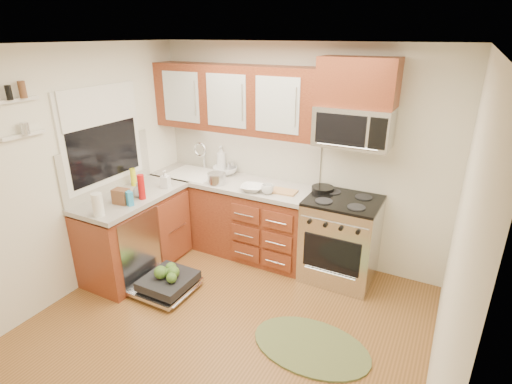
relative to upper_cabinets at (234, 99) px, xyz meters
The scene contains 37 objects.
floor 2.55m from the upper_cabinets, 65.28° to the right, with size 3.50×3.50×0.00m, color brown.
ceiling 1.84m from the upper_cabinets, 65.28° to the right, with size 3.50×3.50×0.00m, color white.
wall_back 0.97m from the upper_cabinets, 13.57° to the left, with size 3.50×0.04×2.50m, color silver.
wall_left 1.98m from the upper_cabinets, 123.06° to the right, with size 0.04×3.50×2.50m, color silver.
wall_right 3.00m from the upper_cabinets, 32.47° to the right, with size 0.04×3.50×2.50m, color silver.
base_cabinet_back 1.46m from the upper_cabinets, 90.00° to the right, with size 2.05×0.60×0.85m, color #5E2215.
base_cabinet_left 1.93m from the upper_cabinets, 124.62° to the right, with size 0.60×1.25×0.85m, color #5E2215.
countertop_back 0.98m from the upper_cabinets, 90.00° to the right, with size 2.07×0.64×0.05m, color #B1AAA2.
countertop_left 1.60m from the upper_cabinets, 124.25° to the right, with size 0.64×1.27×0.05m, color #B1AAA2.
backsplash_back 0.68m from the upper_cabinets, 90.00° to the left, with size 2.05×0.02×0.57m, color beige.
backsplash_left 1.60m from the upper_cabinets, 133.89° to the right, with size 0.02×1.25×0.57m, color beige.
upper_cabinets is the anchor object (origin of this frame).
cabinet_over_mw 1.43m from the upper_cabinets, ahead, with size 0.76×0.35×0.47m, color #5E2215.
range 1.99m from the upper_cabinets, ahead, with size 0.76×0.64×0.95m, color silver, non-canonical shape.
microwave 1.42m from the upper_cabinets, ahead, with size 0.76×0.38×0.40m, color silver, non-canonical shape.
sink 1.21m from the upper_cabinets, 163.55° to the right, with size 0.62×0.50×0.26m, color white, non-canonical shape.
dishwasher 2.19m from the upper_cabinets, 96.04° to the right, with size 0.70×0.60×0.20m, color silver, non-canonical shape.
window 1.51m from the upper_cabinets, 133.21° to the right, with size 0.03×1.05×1.05m, color white, non-canonical shape.
window_blind 1.46m from the upper_cabinets, 132.50° to the right, with size 0.02×0.96×0.40m, color white.
shelf_upper 2.17m from the upper_cabinets, 117.33° to the right, with size 0.04×0.40×0.03m, color white.
shelf_lower 2.17m from the upper_cabinets, 117.33° to the right, with size 0.04×0.40×0.03m, color white.
rug 2.76m from the upper_cabinets, 41.08° to the right, with size 1.06×0.69×0.02m, color #5B6B3D, non-canonical shape.
skillet 1.44m from the upper_cabinets, ahead, with size 0.25×0.25×0.05m, color black.
stock_pot 0.94m from the upper_cabinets, 102.39° to the right, with size 0.22×0.22×0.13m, color silver.
cutting_board 1.21m from the upper_cabinets, 15.35° to the right, with size 0.28×0.18×0.02m, color #B77D53.
canister 0.89m from the upper_cabinets, 145.65° to the left, with size 0.09×0.09×0.15m, color silver.
paper_towel_roll 1.90m from the upper_cabinets, 110.67° to the right, with size 0.11×0.11×0.23m, color white.
mustard_bottle 1.48m from the upper_cabinets, 137.71° to the right, with size 0.06×0.06×0.20m, color yellow.
red_bottle 1.45m from the upper_cabinets, 115.98° to the right, with size 0.07×0.07×0.27m, color #B80F0F.
wooden_box 1.67m from the upper_cabinets, 116.40° to the right, with size 0.16×0.11×0.16m, color brown.
blue_carton 1.63m from the upper_cabinets, 112.53° to the right, with size 0.09×0.06×0.15m, color #2A8EC7.
bowl_a 1.05m from the upper_cabinets, 38.97° to the right, with size 0.26×0.26×0.06m, color #999999.
bowl_b 0.92m from the upper_cabinets, behind, with size 0.31×0.31×0.10m, color #999999.
cup 1.12m from the upper_cabinets, 28.68° to the right, with size 0.14×0.14×0.11m, color #999999.
soap_bottle_a 0.84m from the upper_cabinets, 159.10° to the left, with size 0.13×0.13×0.33m, color #999999.
soap_bottle_b 1.21m from the upper_cabinets, 127.14° to the right, with size 0.09×0.10×0.21m, color #999999.
soap_bottle_c 1.49m from the upper_cabinets, 120.16° to the right, with size 0.12×0.12×0.16m, color #999999.
Camera 1 is at (1.66, -2.42, 2.58)m, focal length 28.00 mm.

